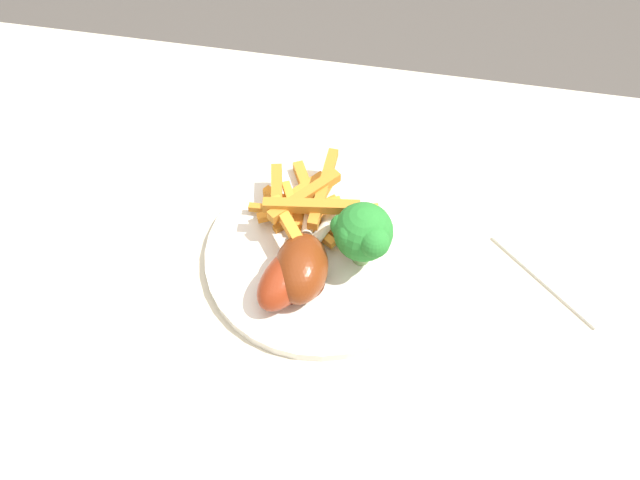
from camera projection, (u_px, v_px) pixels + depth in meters
The scene contains 7 objects.
dining_table at pixel (292, 339), 0.75m from camera, with size 1.28×0.74×0.73m.
dinner_plate at pixel (320, 254), 0.69m from camera, with size 0.24×0.24×0.01m, color white.
broccoli_floret_front at pixel (362, 233), 0.64m from camera, with size 0.06×0.06×0.08m.
carrot_fries_pile at pixel (307, 207), 0.70m from camera, with size 0.14×0.16×0.05m.
chicken_drumstick_near at pixel (290, 272), 0.65m from camera, with size 0.08×0.13×0.04m.
chicken_drumstick_far at pixel (302, 265), 0.65m from camera, with size 0.06×0.13×0.05m.
napkin at pixel (594, 241), 0.71m from camera, with size 0.17×0.14×0.00m, color white.
Camera 1 is at (0.10, -0.34, 1.31)m, focal length 36.62 mm.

